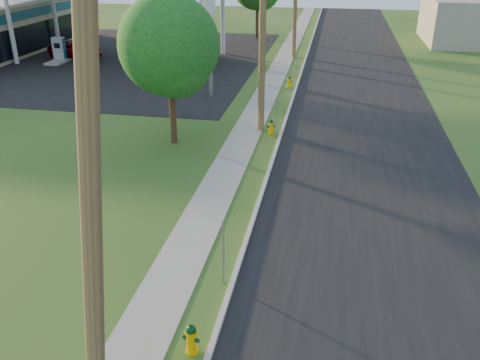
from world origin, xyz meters
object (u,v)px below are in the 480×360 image
(fuel_pump_ne, at_px, (170,57))
(hydrant_far, at_px, (289,82))
(fuel_pump_se, at_px, (184,47))
(hydrant_mid, at_px, (271,127))
(utility_pole_mid, at_px, (263,29))
(fuel_pump_sw, at_px, (83,43))
(utility_pole_near, at_px, (91,223))
(car_red, at_px, (75,50))
(hydrant_near, at_px, (191,339))
(price_pylon, at_px, (209,3))
(tree_verge, at_px, (171,50))
(car_silver, at_px, (181,52))
(fuel_pump_nw, at_px, (60,53))

(fuel_pump_ne, height_order, hydrant_far, fuel_pump_ne)
(fuel_pump_se, xyz_separation_m, hydrant_mid, (9.48, -17.51, -0.35))
(utility_pole_mid, xyz_separation_m, fuel_pump_ne, (-8.90, 13.00, -4.23))
(fuel_pump_sw, bearing_deg, utility_pole_near, -62.91)
(hydrant_mid, distance_m, car_red, 23.53)
(utility_pole_near, xyz_separation_m, fuel_pump_sw, (-17.90, 35.00, -4.08))
(hydrant_near, bearing_deg, utility_pole_mid, 92.49)
(fuel_pump_se, bearing_deg, utility_pole_near, -75.73)
(hydrant_near, bearing_deg, fuel_pump_se, 106.42)
(fuel_pump_sw, bearing_deg, utility_pole_mid, -43.52)
(fuel_pump_se, bearing_deg, price_pylon, -66.50)
(fuel_pump_sw, bearing_deg, price_pylon, -39.40)
(tree_verge, bearing_deg, fuel_pump_se, 104.95)
(hydrant_mid, bearing_deg, utility_pole_mid, 138.48)
(price_pylon, bearing_deg, fuel_pump_sw, 140.60)
(fuel_pump_sw, distance_m, price_pylon, 18.72)
(utility_pole_mid, relative_size, hydrant_mid, 12.88)
(car_silver, bearing_deg, car_red, 70.89)
(hydrant_far, distance_m, car_red, 19.02)
(fuel_pump_sw, relative_size, hydrant_mid, 4.20)
(utility_pole_near, bearing_deg, utility_pole_mid, 90.00)
(price_pylon, bearing_deg, hydrant_near, -77.71)
(utility_pole_mid, distance_m, fuel_pump_ne, 16.31)
(fuel_pump_se, height_order, hydrant_mid, fuel_pump_se)
(car_silver, bearing_deg, tree_verge, 177.27)
(hydrant_far, bearing_deg, utility_pole_mid, -94.02)
(utility_pole_mid, distance_m, car_red, 23.15)
(fuel_pump_nw, distance_m, hydrant_near, 34.01)
(price_pylon, distance_m, tree_verge, 8.16)
(hydrant_far, height_order, car_red, car_red)
(fuel_pump_nw, height_order, fuel_pump_sw, same)
(utility_pole_mid, distance_m, tree_verge, 4.53)
(hydrant_far, xyz_separation_m, car_silver, (-9.06, 5.97, 0.43))
(hydrant_mid, distance_m, hydrant_far, 9.07)
(fuel_pump_se, relative_size, car_red, 0.67)
(utility_pole_near, relative_size, hydrant_near, 11.77)
(utility_pole_near, distance_m, tree_verge, 15.85)
(hydrant_near, distance_m, car_red, 35.15)
(utility_pole_mid, xyz_separation_m, tree_verge, (-3.67, -2.59, -0.61))
(fuel_pump_se, height_order, car_silver, fuel_pump_se)
(price_pylon, distance_m, car_red, 17.00)
(tree_verge, relative_size, car_red, 1.41)
(fuel_pump_nw, height_order, fuel_pump_se, same)
(hydrant_mid, bearing_deg, utility_pole_near, -91.91)
(fuel_pump_nw, bearing_deg, fuel_pump_sw, 90.00)
(fuel_pump_nw, xyz_separation_m, car_silver, (9.45, 1.53, 0.07))
(fuel_pump_sw, distance_m, hydrant_near, 37.43)
(car_red, bearing_deg, fuel_pump_nw, -175.06)
(fuel_pump_se, bearing_deg, fuel_pump_sw, 180.00)
(tree_verge, height_order, hydrant_near, tree_verge)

